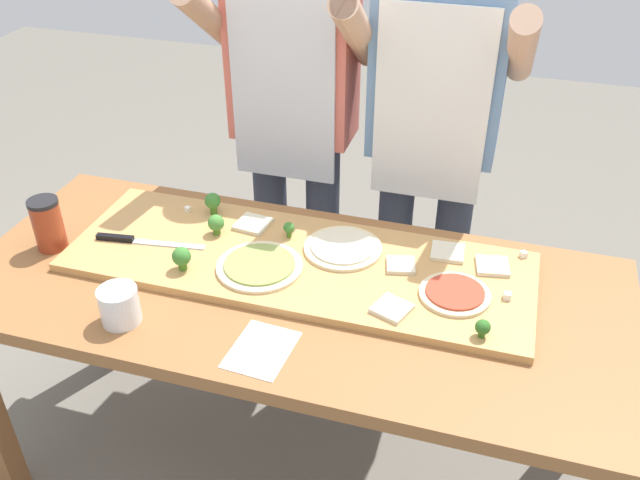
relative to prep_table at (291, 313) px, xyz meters
name	(u,v)px	position (x,y,z in m)	size (l,w,h in m)	color
ground_plane	(296,471)	(0.00, 0.00, -0.68)	(8.00, 8.00, 0.00)	#6B665B
prep_table	(291,313)	(0.00, 0.00, 0.00)	(1.79, 0.77, 0.78)	brown
cutting_board	(297,262)	(-0.01, 0.09, 0.11)	(1.29, 0.44, 0.02)	tan
chefs_knife	(135,240)	(-0.48, 0.03, 0.13)	(0.32, 0.06, 0.02)	#B7BABF
pizza_whole_tomato_red	(455,293)	(0.43, 0.05, 0.13)	(0.18, 0.18, 0.02)	beige
pizza_whole_cheese_artichoke	(343,248)	(0.10, 0.17, 0.13)	(0.22, 0.22, 0.02)	beige
pizza_whole_pesto_green	(260,266)	(-0.09, 0.02, 0.13)	(0.24, 0.24, 0.02)	beige
pizza_slice_center	(392,309)	(0.29, -0.06, 0.13)	(0.08, 0.08, 0.01)	beige
pizza_slice_far_left	(448,252)	(0.39, 0.23, 0.13)	(0.09, 0.09, 0.01)	beige
pizza_slice_near_right	(253,224)	(-0.19, 0.21, 0.13)	(0.09, 0.09, 0.01)	beige
pizza_slice_near_left	(492,266)	(0.51, 0.20, 0.13)	(0.09, 0.09, 0.01)	beige
pizza_slice_far_right	(401,265)	(0.27, 0.13, 0.13)	(0.08, 0.08, 0.01)	beige
broccoli_floret_back_mid	(216,223)	(-0.27, 0.14, 0.16)	(0.05, 0.05, 0.06)	#487A23
broccoli_floret_back_left	(182,257)	(-0.29, -0.05, 0.16)	(0.05, 0.05, 0.07)	#3F7220
broccoli_floret_front_right	(213,202)	(-0.33, 0.24, 0.17)	(0.05, 0.05, 0.07)	#3F7220
broccoli_floret_center_right	(483,328)	(0.51, -0.09, 0.15)	(0.04, 0.04, 0.05)	#366618
broccoli_floret_front_mid	(289,228)	(-0.07, 0.19, 0.15)	(0.03, 0.03, 0.05)	#3F7220
cheese_crumble_a	(507,296)	(0.56, 0.07, 0.13)	(0.02, 0.02, 0.02)	white
cheese_crumble_b	(524,254)	(0.59, 0.28, 0.13)	(0.02, 0.02, 0.02)	white
cheese_crumble_c	(188,209)	(-0.41, 0.23, 0.13)	(0.02, 0.02, 0.02)	white
flour_cup	(120,307)	(-0.36, -0.26, 0.14)	(0.10, 0.10, 0.09)	white
sauce_jar	(48,224)	(-0.72, -0.03, 0.18)	(0.09, 0.09, 0.16)	#99381E
recipe_note	(261,350)	(0.02, -0.26, 0.10)	(0.14, 0.18, 0.00)	white
cook_left	(293,108)	(-0.20, 0.65, 0.32)	(0.54, 0.39, 1.67)	#333847
cook_right	(433,124)	(0.26, 0.65, 0.32)	(0.54, 0.39, 1.67)	#333847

